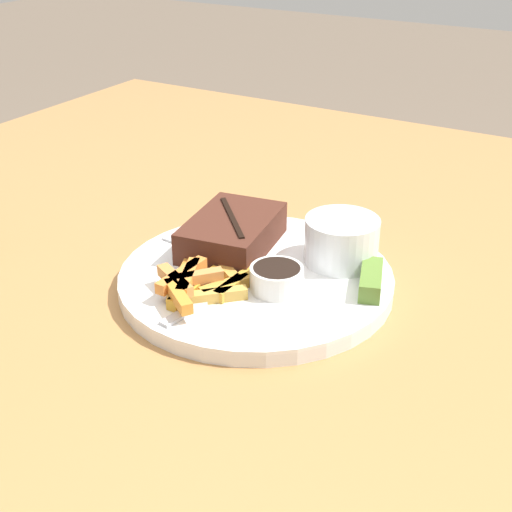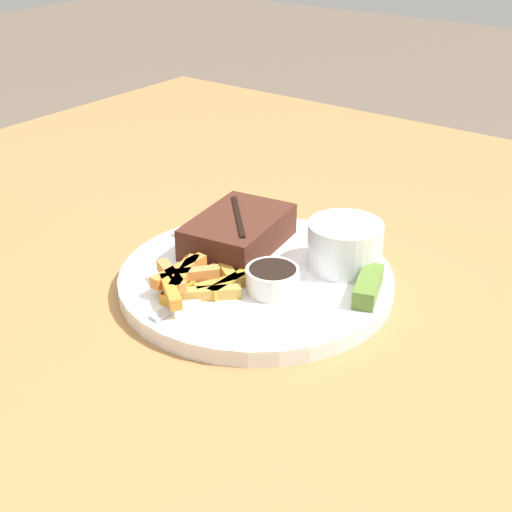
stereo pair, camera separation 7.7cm
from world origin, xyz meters
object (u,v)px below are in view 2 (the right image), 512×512
object	(u,v)px
coleslaw_cup	(345,242)
dipping_sauce_cup	(272,278)
fork_utensil	(200,297)
dinner_plate	(256,279)
knife_utensil	(234,258)
steak_portion	(238,232)
pickle_spear	(368,286)

from	to	relation	value
coleslaw_cup	dipping_sauce_cup	world-z (taller)	coleslaw_cup
coleslaw_cup	fork_utensil	distance (m)	0.17
dinner_plate	coleslaw_cup	distance (m)	0.11
knife_utensil	steak_portion	bearing A→B (deg)	-53.16
coleslaw_cup	pickle_spear	world-z (taller)	coleslaw_cup
steak_portion	coleslaw_cup	xyz separation A→B (m)	(0.03, -0.12, 0.01)
fork_utensil	dipping_sauce_cup	bearing A→B (deg)	-32.10
coleslaw_cup	knife_utensil	world-z (taller)	coleslaw_cup
steak_portion	pickle_spear	distance (m)	0.18
steak_portion	fork_utensil	bearing A→B (deg)	-160.45
dinner_plate	fork_utensil	xyz separation A→B (m)	(-0.08, 0.01, 0.01)
dinner_plate	knife_utensil	xyz separation A→B (m)	(0.01, 0.04, 0.01)
dinner_plate	steak_portion	distance (m)	0.07
dinner_plate	dipping_sauce_cup	xyz separation A→B (m)	(-0.02, -0.04, 0.02)
dinner_plate	coleslaw_cup	xyz separation A→B (m)	(0.07, -0.07, 0.04)
steak_portion	knife_utensil	xyz separation A→B (m)	(-0.03, -0.02, -0.02)
dipping_sauce_cup	pickle_spear	distance (m)	0.10
dinner_plate	steak_portion	world-z (taller)	steak_portion
coleslaw_cup	steak_portion	bearing A→B (deg)	104.81
pickle_spear	fork_utensil	xyz separation A→B (m)	(-0.11, 0.13, -0.01)
dinner_plate	pickle_spear	bearing A→B (deg)	-75.70
dinner_plate	pickle_spear	xyz separation A→B (m)	(0.03, -0.12, 0.02)
pickle_spear	fork_utensil	distance (m)	0.17
steak_portion	knife_utensil	size ratio (longest dim) A/B	0.86
coleslaw_cup	pickle_spear	size ratio (longest dim) A/B	1.15
steak_portion	pickle_spear	world-z (taller)	steak_portion
fork_utensil	steak_portion	bearing A→B (deg)	28.96
dinner_plate	dipping_sauce_cup	size ratio (longest dim) A/B	5.35
fork_utensil	knife_utensil	distance (m)	0.09
steak_portion	coleslaw_cup	size ratio (longest dim) A/B	1.73
dinner_plate	knife_utensil	world-z (taller)	knife_utensil
dinner_plate	dipping_sauce_cup	distance (m)	0.05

